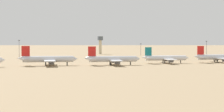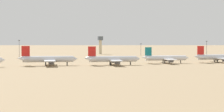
% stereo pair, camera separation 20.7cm
% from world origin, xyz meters
% --- Properties ---
extents(ground, '(4000.00, 4000.00, 0.00)m').
position_xyz_m(ground, '(0.00, 0.00, 0.00)').
color(ground, '#9E8460').
extents(ridge_west, '(405.70, 378.96, 121.56)m').
position_xyz_m(ridge_west, '(52.33, 961.16, 60.78)').
color(ridge_west, slate).
rests_on(ridge_west, ground).
extents(ridge_center, '(334.56, 306.14, 67.58)m').
position_xyz_m(ridge_center, '(463.21, 972.49, 33.79)').
color(ridge_center, slate).
rests_on(ridge_center, ground).
extents(parked_jet_red_2, '(41.28, 34.88, 13.63)m').
position_xyz_m(parked_jet_red_2, '(-42.13, 26.61, 4.47)').
color(parked_jet_red_2, silver).
rests_on(parked_jet_red_2, ground).
extents(parked_jet_red_3, '(39.84, 33.72, 13.16)m').
position_xyz_m(parked_jet_red_3, '(2.04, 19.89, 4.31)').
color(parked_jet_red_3, silver).
rests_on(parked_jet_red_3, ground).
extents(parked_jet_teal_4, '(36.68, 30.99, 12.11)m').
position_xyz_m(parked_jet_teal_4, '(45.51, 29.74, 3.97)').
color(parked_jet_teal_4, white).
rests_on(parked_jet_teal_4, ground).
extents(parked_jet_red_5, '(38.90, 32.71, 12.85)m').
position_xyz_m(parked_jet_red_5, '(87.94, 28.77, 4.21)').
color(parked_jet_red_5, silver).
rests_on(parked_jet_red_5, ground).
extents(control_tower, '(5.20, 5.20, 20.42)m').
position_xyz_m(control_tower, '(36.52, 207.08, 12.32)').
color(control_tower, '#C6B793').
rests_on(control_tower, ground).
extents(light_pole_west, '(1.80, 0.50, 15.56)m').
position_xyz_m(light_pole_west, '(130.35, 129.38, 8.99)').
color(light_pole_west, '#59595E').
rests_on(light_pole_west, ground).
extents(light_pole_mid, '(1.80, 0.50, 12.83)m').
position_xyz_m(light_pole_mid, '(68.38, 155.79, 7.58)').
color(light_pole_mid, '#59595E').
rests_on(light_pole_mid, ground).
extents(light_pole_east, '(1.80, 0.50, 16.96)m').
position_xyz_m(light_pole_east, '(-57.52, 123.42, 9.71)').
color(light_pole_east, '#59595E').
rests_on(light_pole_east, ground).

